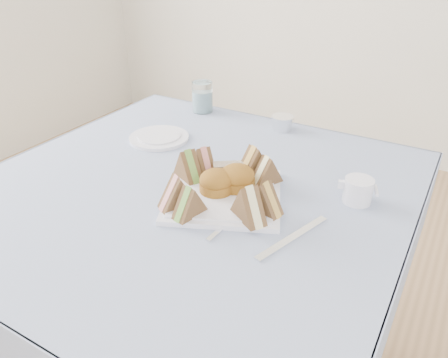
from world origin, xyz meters
The scene contains 20 objects.
table centered at (0.00, 0.00, 0.37)m, with size 0.90×0.90×0.74m, color brown.
tablecloth centered at (0.00, 0.00, 0.74)m, with size 1.02×1.02×0.01m, color #99A7D9.
serving_plate centered at (0.10, -0.01, 0.75)m, with size 0.26×0.26×0.01m, color white.
sandwich_fl_a centered at (0.04, -0.10, 0.80)m, with size 0.09×0.04×0.08m, color brown, non-canonical shape.
sandwich_fl_b centered at (0.08, -0.12, 0.79)m, with size 0.08×0.04×0.07m, color brown, non-canonical shape.
sandwich_fr_a centered at (0.21, -0.02, 0.79)m, with size 0.08×0.04×0.07m, color brown, non-canonical shape.
sandwich_fr_b centered at (0.20, -0.07, 0.80)m, with size 0.09×0.04×0.08m, color brown, non-canonical shape.
sandwich_bl_a centered at (-0.01, 0.01, 0.80)m, with size 0.09×0.04×0.08m, color brown, non-canonical shape.
sandwich_bl_b centered at (0.01, 0.06, 0.79)m, with size 0.08×0.04×0.07m, color brown, non-canonical shape.
sandwich_br_a centered at (0.16, 0.09, 0.79)m, with size 0.08×0.04×0.07m, color brown, non-canonical shape.
sandwich_br_b centered at (0.12, 0.11, 0.80)m, with size 0.09×0.04×0.08m, color brown, non-canonical shape.
scone_left centered at (0.08, -0.01, 0.78)m, with size 0.08×0.08×0.05m, color #90651A.
scone_right centered at (0.11, 0.03, 0.79)m, with size 0.08×0.08×0.06m, color #90651A.
pastry_slice centered at (0.07, 0.07, 0.78)m, with size 0.08×0.03×0.04m, color tan.
side_plate centered at (-0.24, 0.18, 0.75)m, with size 0.18×0.18×0.01m, color white.
water_glass centered at (-0.25, 0.45, 0.80)m, with size 0.07×0.07×0.10m, color white.
tea_strainer centered at (0.05, 0.44, 0.77)m, with size 0.07×0.07×0.04m, color silver.
knife centered at (0.30, -0.07, 0.75)m, with size 0.02×0.21×0.00m, color silver.
fork centered at (0.16, -0.07, 0.75)m, with size 0.01×0.19×0.00m, color silver.
creamer_jug centered at (0.37, 0.13, 0.77)m, with size 0.07×0.07×0.06m, color white.
Camera 1 is at (0.54, -0.75, 1.28)m, focal length 35.00 mm.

